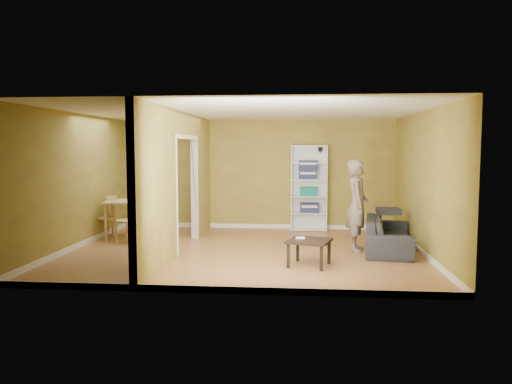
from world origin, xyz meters
TOP-DOWN VIEW (x-y plane):
  - room_shell at (0.00, 0.00)m, footprint 6.50×6.50m
  - partition at (-1.20, 0.00)m, footprint 0.22×5.50m
  - wall_speaker at (1.50, 2.69)m, footprint 0.10×0.10m
  - sofa at (2.70, 0.35)m, footprint 2.22×1.19m
  - person at (2.10, 0.23)m, footprint 0.78×0.63m
  - bookshelf at (1.24, 2.61)m, footprint 0.84×0.37m
  - paper_box_navy_a at (1.25, 2.56)m, footprint 0.43×0.28m
  - paper_box_teal at (1.23, 2.56)m, footprint 0.40×0.26m
  - paper_box_navy_b at (1.21, 2.56)m, footprint 0.41×0.27m
  - paper_box_navy_c at (1.22, 2.56)m, footprint 0.44×0.29m
  - coffee_table at (1.18, -1.06)m, footprint 0.65×0.65m
  - game_controller at (1.04, -0.97)m, footprint 0.15×0.04m
  - dining_table at (-2.46, 1.23)m, footprint 1.30×0.86m
  - chair_left at (-3.14, 1.17)m, footprint 0.53×0.53m
  - chair_near at (-2.47, 0.60)m, footprint 0.59×0.59m
  - chair_far at (-2.43, 1.81)m, footprint 0.50×0.50m

SIDE VIEW (x-z plane):
  - coffee_table at x=1.18m, z-range 0.15..0.58m
  - sofa at x=2.70m, z-range 0.00..0.80m
  - game_controller at x=1.04m, z-range 0.43..0.46m
  - chair_left at x=-3.14m, z-range 0.00..0.91m
  - chair_far at x=-2.43m, z-range 0.00..0.95m
  - chair_near at x=-2.47m, z-range 0.00..0.97m
  - paper_box_navy_a at x=1.25m, z-range 0.42..0.64m
  - dining_table at x=-2.46m, z-range 0.33..1.14m
  - paper_box_teal at x=1.23m, z-range 0.81..1.02m
  - bookshelf at x=1.24m, z-range 0.00..2.00m
  - person at x=2.10m, z-range 0.00..2.02m
  - room_shell at x=0.00m, z-range -1.95..4.55m
  - partition at x=-1.20m, z-range 0.00..2.60m
  - paper_box_navy_b at x=1.21m, z-range 1.20..1.42m
  - paper_box_navy_c at x=1.22m, z-range 1.43..1.66m
  - wall_speaker at x=1.50m, z-range 1.85..1.95m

